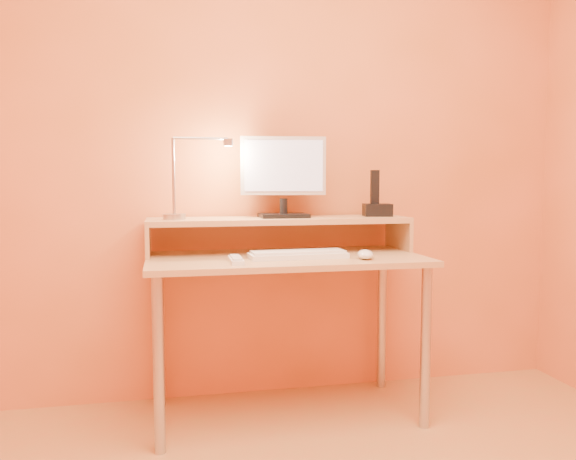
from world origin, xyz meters
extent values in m
cube|color=#F78353|center=(0.00, 1.50, 1.25)|extent=(3.00, 0.04, 2.50)
cylinder|color=#B0B0B8|center=(-0.55, 0.93, 0.35)|extent=(0.04, 0.04, 0.69)
cylinder|color=#B0B0B8|center=(0.55, 0.93, 0.35)|extent=(0.04, 0.04, 0.69)
cylinder|color=#B0B0B8|center=(-0.55, 1.43, 0.35)|extent=(0.04, 0.04, 0.69)
cylinder|color=#B0B0B8|center=(0.55, 1.43, 0.35)|extent=(0.04, 0.04, 0.69)
cube|color=tan|center=(0.00, 1.18, 0.71)|extent=(1.20, 0.60, 0.02)
cube|color=tan|center=(-0.59, 1.33, 0.79)|extent=(0.02, 0.30, 0.14)
cube|color=tan|center=(0.59, 1.33, 0.79)|extent=(0.02, 0.30, 0.14)
cube|color=tan|center=(0.00, 1.33, 0.87)|extent=(1.20, 0.30, 0.02)
cube|color=black|center=(0.02, 1.33, 0.89)|extent=(0.22, 0.16, 0.02)
cylinder|color=black|center=(0.02, 1.33, 0.93)|extent=(0.04, 0.04, 0.07)
cube|color=silver|center=(0.02, 1.34, 1.12)|extent=(0.39, 0.09, 0.27)
cube|color=black|center=(0.02, 1.36, 1.12)|extent=(0.35, 0.06, 0.23)
cube|color=silver|center=(0.02, 1.32, 1.12)|extent=(0.35, 0.05, 0.23)
cylinder|color=#B0B0B8|center=(-0.48, 1.30, 0.89)|extent=(0.10, 0.10, 0.02)
cylinder|color=#B0B0B8|center=(-0.48, 1.30, 1.07)|extent=(0.01, 0.01, 0.33)
cylinder|color=#B0B0B8|center=(-0.36, 1.30, 1.24)|extent=(0.24, 0.01, 0.01)
cylinder|color=#B0B0B8|center=(-0.24, 1.30, 1.22)|extent=(0.04, 0.04, 0.03)
cylinder|color=#FFEAC6|center=(-0.24, 1.30, 1.20)|extent=(0.03, 0.03, 0.00)
cube|color=black|center=(0.48, 1.33, 0.91)|extent=(0.14, 0.12, 0.06)
cube|color=black|center=(0.47, 1.33, 1.02)|extent=(0.04, 0.03, 0.16)
cube|color=#2D70F7|center=(0.53, 1.28, 0.91)|extent=(0.01, 0.00, 0.04)
cube|color=white|center=(0.04, 1.11, 0.73)|extent=(0.43, 0.15, 0.02)
ellipsoid|color=white|center=(0.31, 1.02, 0.74)|extent=(0.09, 0.13, 0.04)
cube|color=white|center=(-0.24, 1.03, 0.73)|extent=(0.05, 0.19, 0.02)
camera|label=1|loc=(-0.52, -1.27, 1.05)|focal=35.86mm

